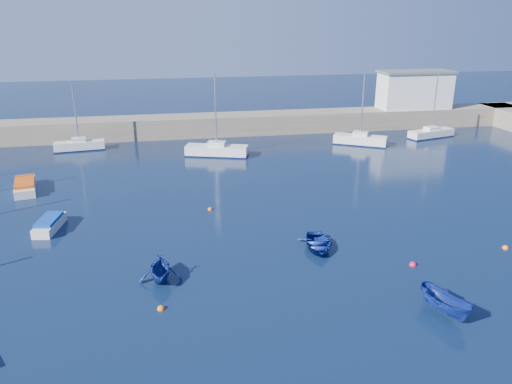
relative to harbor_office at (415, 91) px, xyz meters
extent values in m
plane|color=#0C1B37|center=(-30.00, -46.00, -5.10)|extent=(220.00, 220.00, 0.00)
cube|color=#776B5B|center=(-30.00, 0.00, -3.80)|extent=(96.00, 4.50, 2.60)
cube|color=silver|center=(0.00, 0.00, 0.00)|extent=(10.00, 4.00, 5.00)
cube|color=silver|center=(-45.66, -5.41, -4.56)|extent=(5.90, 2.28, 1.09)
cylinder|color=#B7BABC|center=(-45.66, -5.41, -0.71)|extent=(0.16, 0.16, 6.61)
cube|color=silver|center=(-29.76, -10.92, -4.50)|extent=(7.35, 4.05, 1.19)
cylinder|color=#B7BABC|center=(-29.76, -10.92, 0.17)|extent=(0.17, 0.17, 8.15)
cube|color=silver|center=(-11.58, -9.17, -4.51)|extent=(6.48, 4.84, 1.19)
cylinder|color=#B7BABC|center=(-11.58, -9.17, -0.20)|extent=(0.18, 0.18, 7.43)
cube|color=silver|center=(-0.84, -7.21, -4.58)|extent=(6.75, 3.46, 1.03)
cylinder|color=#B7BABC|center=(-0.84, -7.21, -0.33)|extent=(0.15, 0.15, 7.48)
cube|color=silver|center=(-44.61, -29.32, -4.76)|extent=(1.95, 3.99, 0.68)
cube|color=#0D3A94|center=(-44.61, -29.32, -4.29)|extent=(1.73, 3.04, 0.25)
cube|color=silver|center=(-48.55, -19.67, -4.73)|extent=(2.74, 5.25, 0.75)
cube|color=#D1490B|center=(-48.55, -19.67, -4.21)|extent=(2.39, 4.01, 0.28)
imported|color=navy|center=(-25.59, -36.34, -4.72)|extent=(3.15, 4.03, 0.76)
imported|color=navy|center=(-36.39, -38.69, -4.30)|extent=(2.65, 3.06, 1.60)
imported|color=navy|center=(-21.21, -45.36, -4.44)|extent=(2.18, 3.65, 1.32)
sphere|color=#FF640D|center=(-36.41, -41.98, -5.10)|extent=(0.44, 0.44, 0.44)
sphere|color=red|center=(-20.17, -39.81, -5.10)|extent=(0.47, 0.47, 0.47)
sphere|color=#FF640D|center=(-12.61, -38.72, -5.10)|extent=(0.44, 0.44, 0.44)
sphere|color=#FF640D|center=(-32.22, -27.58, -5.10)|extent=(0.41, 0.41, 0.41)
camera|label=1|loc=(-35.66, -66.44, 10.41)|focal=35.00mm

